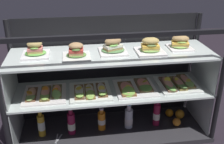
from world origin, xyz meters
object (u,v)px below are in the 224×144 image
Objects in this scene: plated_roll_sandwich_right_of_center at (76,52)px; plated_roll_sandwich_far_right at (35,50)px; open_sandwich_tray_near_right_corner at (177,83)px; orange_fruit_rolled_forward at (169,113)px; juice_bottle_front_right_end at (102,120)px; juice_bottle_tucked_behind at (41,125)px; orange_fruit_beside_bottles at (180,114)px; orange_fruit_near_left_post at (177,122)px; juice_bottle_front_fourth at (129,118)px; juice_bottle_back_left at (71,123)px; plated_roll_sandwich_mid_left at (180,43)px; open_sandwich_tray_near_left_corner at (90,91)px; open_sandwich_tray_mid_right at (135,88)px; open_sandwich_tray_left_of_center at (45,94)px; kitchen_scissors at (55,144)px; juice_bottle_back_center at (156,114)px; plated_roll_sandwich_near_left_corner at (150,47)px; plated_roll_sandwich_far_left at (113,47)px.

plated_roll_sandwich_far_right is at bearing 165.63° from plated_roll_sandwich_right_of_center.
open_sandwich_tray_near_right_corner is 0.37m from orange_fruit_rolled_forward.
juice_bottle_front_right_end is at bearing -3.20° from plated_roll_sandwich_far_right.
juice_bottle_tucked_behind is (-0.02, -0.04, -0.62)m from plated_roll_sandwich_far_right.
orange_fruit_near_left_post is (-0.07, -0.10, -0.01)m from orange_fruit_beside_bottles.
plated_roll_sandwich_right_of_center is 0.75m from juice_bottle_front_fourth.
orange_fruit_near_left_post is (0.89, -0.03, -0.06)m from juice_bottle_back_left.
juice_bottle_front_fourth is 0.42m from orange_fruit_near_left_post.
plated_roll_sandwich_mid_left is at bearing 2.03° from juice_bottle_tucked_behind.
plated_roll_sandwich_mid_left reaches higher than juice_bottle_front_fourth.
juice_bottle_front_right_end is at bearing -175.49° from orange_fruit_beside_bottles.
plated_roll_sandwich_far_right reaches higher than plated_roll_sandwich_right_of_center.
open_sandwich_tray_near_right_corner is at bearing 2.38° from open_sandwich_tray_near_left_corner.
open_sandwich_tray_mid_right reaches higher than juice_bottle_front_right_end.
kitchen_scissors is (0.05, -0.12, -0.39)m from open_sandwich_tray_left_of_center.
open_sandwich_tray_mid_right is 0.35m from juice_bottle_back_center.
juice_bottle_front_fourth is (-0.40, -0.03, -0.64)m from plated_roll_sandwich_mid_left.
orange_fruit_rolled_forward is at bearing 153.57° from orange_fruit_beside_bottles.
plated_roll_sandwich_near_left_corner reaches higher than kitchen_scissors.
orange_fruit_near_left_post is at bearing -1.89° from juice_bottle_back_left.
open_sandwich_tray_mid_right is at bearing -1.47° from juice_bottle_tucked_behind.
open_sandwich_tray_left_of_center is (-0.53, -0.04, -0.33)m from plated_roll_sandwich_far_left.
open_sandwich_tray_mid_right reaches higher than juice_bottle_back_left.
juice_bottle_front_fourth reaches higher than orange_fruit_beside_bottles.
open_sandwich_tray_near_right_corner is at bearing 3.81° from plated_roll_sandwich_near_left_corner.
orange_fruit_near_left_post is at bearing -6.19° from juice_bottle_front_fourth.
plated_roll_sandwich_far_left is at bearing 17.23° from open_sandwich_tray_near_left_corner.
juice_bottle_back_left is (-0.35, -0.03, -0.63)m from plated_roll_sandwich_far_left.
open_sandwich_tray_near_right_corner is 0.37m from orange_fruit_beside_bottles.
open_sandwich_tray_near_left_corner is 3.98× the size of orange_fruit_beside_bottles.
orange_fruit_rolled_forward is (0.63, 0.10, -0.05)m from juice_bottle_front_right_end.
open_sandwich_tray_left_of_center is at bearing -175.51° from plated_roll_sandwich_far_left.
plated_roll_sandwich_far_right reaches higher than plated_roll_sandwich_mid_left.
open_sandwich_tray_mid_right is 1.85× the size of kitchen_scissors.
plated_roll_sandwich_far_right reaches higher than open_sandwich_tray_near_right_corner.
juice_bottle_back_center is (0.96, 0.01, 0.00)m from juice_bottle_tucked_behind.
open_sandwich_tray_near_right_corner reaches higher than juice_bottle_tucked_behind.
open_sandwich_tray_near_left_corner is 4.55× the size of orange_fruit_rolled_forward.
plated_roll_sandwich_mid_left is at bearing 0.08° from plated_roll_sandwich_far_right.
juice_bottle_back_left is at bearing 157.37° from plated_roll_sandwich_right_of_center.
plated_roll_sandwich_far_right is 0.85m from plated_roll_sandwich_near_left_corner.
plated_roll_sandwich_near_left_corner is at bearing -176.19° from open_sandwich_tray_near_right_corner.
juice_bottle_front_fourth is (0.23, -0.00, 0.00)m from juice_bottle_front_right_end.
plated_roll_sandwich_far_right is at bearing 168.50° from juice_bottle_back_left.
orange_fruit_near_left_post is at bearing -61.04° from open_sandwich_tray_near_right_corner.
juice_bottle_front_fourth reaches higher than orange_fruit_near_left_post.
plated_roll_sandwich_far_left reaches higher than juice_bottle_tucked_behind.
juice_bottle_back_center is at bearing 9.88° from kitchen_scissors.
juice_bottle_front_fourth is (0.41, 0.05, -0.63)m from plated_roll_sandwich_right_of_center.
juice_bottle_tucked_behind is 1.21m from orange_fruit_beside_bottles.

